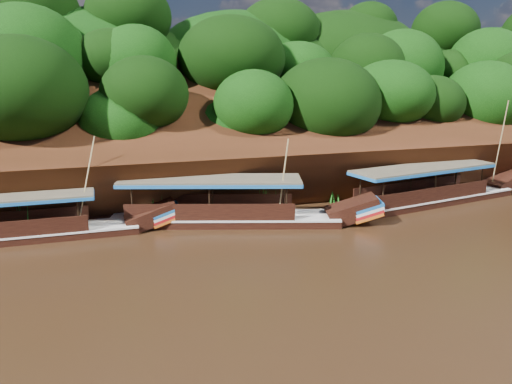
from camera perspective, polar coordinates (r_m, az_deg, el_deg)
ground at (r=23.86m, az=5.42°, el=-8.12°), size 160.00×160.00×0.00m
riverbank at (r=44.46m, az=-6.28°, el=4.61°), size 120.00×30.06×19.40m
boat_0 at (r=36.67m, az=20.25°, el=-0.16°), size 16.35×4.93×7.37m
boat_1 at (r=29.56m, az=-1.94°, el=-2.46°), size 15.83×6.92×5.68m
boat_2 at (r=29.57m, az=-24.63°, el=-3.87°), size 15.55×2.59×5.85m
reeds at (r=31.45m, az=-5.25°, el=-1.09°), size 51.03×2.39×1.94m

